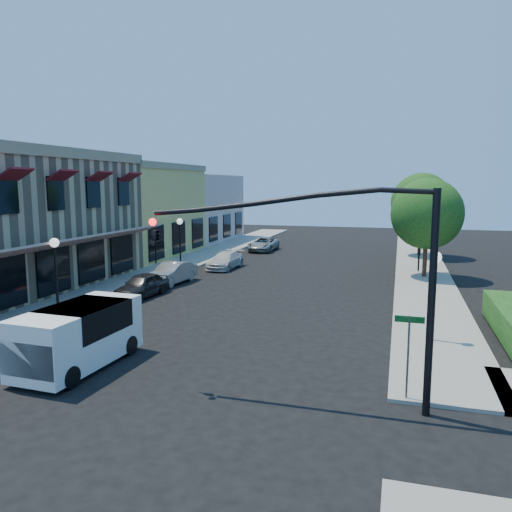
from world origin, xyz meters
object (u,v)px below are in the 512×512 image
(lamppost_left_near, at_px, (55,256))
(parked_car_c, at_px, (225,260))
(street_tree_b, at_px, (421,203))
(signal_mast_arm, at_px, (348,260))
(street_tree_a, at_px, (427,214))
(parked_car_d, at_px, (263,244))
(street_name_sign, at_px, (408,344))
(lamppost_right_near, at_px, (435,273))
(lamppost_right_far, at_px, (420,233))
(parked_car_a, at_px, (142,285))
(white_van, at_px, (77,333))
(parked_car_b, at_px, (172,273))
(lamppost_left_far, at_px, (180,230))

(lamppost_left_near, xyz_separation_m, parked_car_c, (3.57, 13.91, -2.13))
(street_tree_b, bearing_deg, signal_mast_arm, -95.51)
(street_tree_a, height_order, street_tree_b, street_tree_b)
(street_tree_a, height_order, parked_car_d, street_tree_a)
(street_name_sign, xyz_separation_m, lamppost_right_near, (1.00, 5.80, 1.04))
(lamppost_right_far, xyz_separation_m, parked_car_d, (-13.30, 8.00, -2.11))
(lamppost_left_near, bearing_deg, parked_car_d, 81.24)
(parked_car_a, bearing_deg, street_tree_b, 57.84)
(parked_car_a, height_order, parked_car_d, parked_car_a)
(lamppost_right_far, relative_size, white_van, 0.75)
(parked_car_c, bearing_deg, parked_car_b, -98.26)
(lamppost_left_far, xyz_separation_m, parked_car_d, (3.70, 10.00, -2.11))
(lamppost_right_far, distance_m, parked_car_b, 16.99)
(signal_mast_arm, relative_size, lamppost_left_far, 2.24)
(street_tree_a, bearing_deg, parked_car_d, 143.67)
(street_tree_b, height_order, lamppost_right_near, street_tree_b)
(street_tree_b, height_order, signal_mast_arm, street_tree_b)
(street_name_sign, xyz_separation_m, lamppost_left_near, (-16.00, 5.80, 1.04))
(street_tree_b, relative_size, street_name_sign, 2.81)
(street_tree_a, relative_size, lamppost_left_far, 1.82)
(lamppost_left_far, xyz_separation_m, parked_car_a, (2.30, -10.00, -2.09))
(street_tree_a, relative_size, street_tree_b, 0.92)
(lamppost_left_near, bearing_deg, parked_car_c, 75.61)
(white_van, xyz_separation_m, parked_car_c, (-1.90, 19.96, -0.59))
(white_van, xyz_separation_m, parked_car_a, (-3.17, 10.05, -0.55))
(street_tree_a, distance_m, lamppost_right_near, 14.08)
(street_tree_a, height_order, lamppost_right_far, street_tree_a)
(parked_car_c, bearing_deg, street_tree_b, 39.67)
(street_tree_a, bearing_deg, street_name_sign, -93.76)
(parked_car_a, bearing_deg, lamppost_right_far, 43.94)
(lamppost_left_far, bearing_deg, street_tree_b, 30.03)
(street_name_sign, xyz_separation_m, parked_car_d, (-12.30, 29.80, -1.07))
(street_tree_a, xyz_separation_m, parked_car_b, (-15.00, -6.27, -3.53))
(lamppost_right_near, bearing_deg, signal_mast_arm, -112.12)
(signal_mast_arm, distance_m, lamppost_right_near, 7.15)
(signal_mast_arm, height_order, street_name_sign, signal_mast_arm)
(white_van, relative_size, parked_car_c, 1.15)
(street_name_sign, height_order, white_van, street_name_sign)
(lamppost_left_near, distance_m, white_van, 8.30)
(lamppost_right_far, xyz_separation_m, parked_car_a, (-14.70, -12.00, -2.09))
(lamppost_right_near, bearing_deg, parked_car_c, 134.00)
(street_tree_b, bearing_deg, lamppost_right_far, -92.15)
(parked_car_a, bearing_deg, white_van, -67.79)
(street_name_sign, bearing_deg, lamppost_right_near, 80.22)
(lamppost_left_far, height_order, parked_car_a, lamppost_left_far)
(street_name_sign, distance_m, parked_car_b, 19.28)
(lamppost_left_near, height_order, lamppost_right_far, same)
(street_tree_a, relative_size, lamppost_left_near, 1.82)
(white_van, relative_size, parked_car_a, 1.26)
(parked_car_a, bearing_deg, parked_car_d, 90.71)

